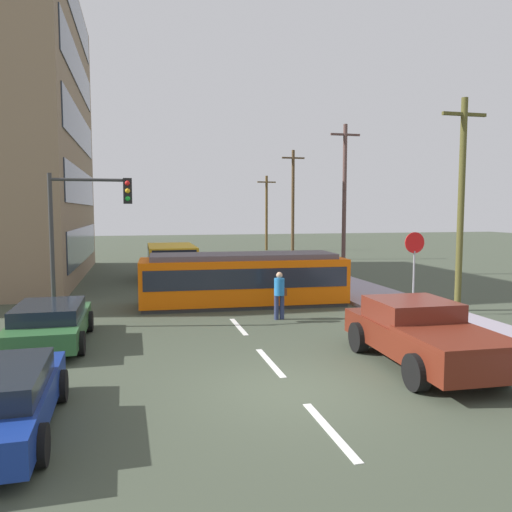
{
  "coord_description": "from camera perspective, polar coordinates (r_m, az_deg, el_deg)",
  "views": [
    {
      "loc": [
        -3.16,
        -9.83,
        3.78
      ],
      "look_at": [
        1.34,
        9.17,
        2.02
      ],
      "focal_mm": 35.18,
      "sensor_mm": 36.0,
      "label": 1
    }
  ],
  "objects": [
    {
      "name": "utility_pole_near",
      "position": [
        20.34,
        22.29,
        5.79
      ],
      "size": [
        1.8,
        0.24,
        7.93
      ],
      "color": "#4E4C22",
      "rests_on": "ground"
    },
    {
      "name": "lane_stripe_3",
      "position": [
        26.03,
        -6.21,
        -3.23
      ],
      "size": [
        0.16,
        2.4,
        0.01
      ],
      "primitive_type": "cube",
      "color": "silver",
      "rests_on": "ground"
    },
    {
      "name": "utility_pole_distant",
      "position": [
        48.29,
        1.2,
        5.09
      ],
      "size": [
        1.8,
        0.24,
        7.13
      ],
      "color": "brown",
      "rests_on": "ground"
    },
    {
      "name": "ground_plane",
      "position": [
        20.44,
        -4.21,
        -5.53
      ],
      "size": [
        120.0,
        120.0,
        0.0
      ],
      "primitive_type": "plane",
      "color": "#3E4636"
    },
    {
      "name": "parked_sedan_mid",
      "position": [
        15.42,
        -22.37,
        -7.05
      ],
      "size": [
        2.1,
        4.51,
        1.19
      ],
      "color": "#2D5F31",
      "rests_on": "ground"
    },
    {
      "name": "city_bus",
      "position": [
        28.26,
        -9.58,
        -0.43
      ],
      "size": [
        2.56,
        5.07,
        1.88
      ],
      "color": "gold",
      "rests_on": "ground"
    },
    {
      "name": "lane_stripe_4",
      "position": [
        31.94,
        -7.55,
        -1.7
      ],
      "size": [
        0.16,
        2.4,
        0.01
      ],
      "primitive_type": "cube",
      "color": "silver",
      "rests_on": "ground"
    },
    {
      "name": "utility_pole_mid",
      "position": [
        30.08,
        10.01,
        6.6
      ],
      "size": [
        1.8,
        0.24,
        8.81
      ],
      "color": "brown",
      "rests_on": "ground"
    },
    {
      "name": "sidewalk_curb_right",
      "position": [
        19.07,
        18.61,
        -6.35
      ],
      "size": [
        3.2,
        36.0,
        0.14
      ],
      "primitive_type": "cube",
      "color": "gray",
      "rests_on": "ground"
    },
    {
      "name": "traffic_light_mast",
      "position": [
        17.26,
        -18.94,
        3.88
      ],
      "size": [
        2.62,
        0.33,
        4.99
      ],
      "color": "#333333",
      "rests_on": "ground"
    },
    {
      "name": "streetcar_tram",
      "position": [
        20.17,
        -1.47,
        -2.56
      ],
      "size": [
        8.24,
        2.88,
        2.09
      ],
      "color": "#E85B06",
      "rests_on": "ground"
    },
    {
      "name": "lane_stripe_2",
      "position": [
        16.58,
        -1.99,
        -8.02
      ],
      "size": [
        0.16,
        2.4,
        0.01
      ],
      "primitive_type": "cube",
      "color": "silver",
      "rests_on": "ground"
    },
    {
      "name": "utility_pole_far",
      "position": [
        39.22,
        4.22,
        6.05
      ],
      "size": [
        1.8,
        0.24,
        8.46
      ],
      "color": "brown",
      "rests_on": "ground"
    },
    {
      "name": "pedestrian_crossing",
      "position": [
        17.52,
        2.68,
        -4.18
      ],
      "size": [
        0.45,
        0.36,
        1.67
      ],
      "color": "navy",
      "rests_on": "ground"
    },
    {
      "name": "lane_stripe_0",
      "position": [
        9.25,
        8.37,
        -18.99
      ],
      "size": [
        0.16,
        2.4,
        0.01
      ],
      "primitive_type": "cube",
      "color": "silver",
      "rests_on": "ground"
    },
    {
      "name": "lane_stripe_1",
      "position": [
        12.82,
        1.61,
        -11.99
      ],
      "size": [
        0.16,
        2.4,
        0.01
      ],
      "primitive_type": "cube",
      "color": "silver",
      "rests_on": "ground"
    },
    {
      "name": "pickup_truck_parked",
      "position": [
        12.98,
        18.33,
        -8.4
      ],
      "size": [
        2.38,
        5.05,
        1.55
      ],
      "color": "#5C1F12",
      "rests_on": "ground"
    },
    {
      "name": "stop_sign",
      "position": [
        19.0,
        17.56,
        0.11
      ],
      "size": [
        0.76,
        0.07,
        2.88
      ],
      "color": "gray",
      "rests_on": "sidewalk_curb_right"
    }
  ]
}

